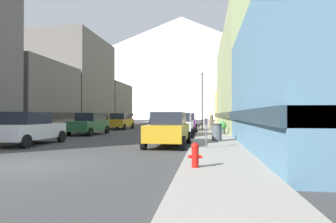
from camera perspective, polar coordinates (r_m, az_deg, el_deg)
name	(u,v)px	position (r m, az deg, el deg)	size (l,w,h in m)	color
ground_plane	(24,166)	(10.43, -26.50, -9.63)	(400.00, 400.00, 0.00)	#3A3A3A
sidewalk_left	(128,125)	(45.19, -7.83, -2.61)	(2.50, 100.00, 0.15)	gray
sidewalk_right	(210,125)	(43.57, 8.24, -2.68)	(2.50, 100.00, 0.15)	gray
storefront_left_1	(23,99)	(29.92, -26.78, 2.24)	(7.52, 9.14, 6.46)	#66605B
storefront_left_2	(71,84)	(39.27, -18.61, 5.08)	(8.31, 11.08, 11.41)	#66605B
storefront_left_3	(99,105)	(49.18, -13.42, 1.26)	(9.04, 9.77, 6.74)	#66605B
storefront_right_0	(327,85)	(14.40, 28.81, 4.64)	(7.23, 13.67, 6.12)	slate
storefront_right_1	(259,78)	(27.85, 17.46, 6.40)	(6.32, 13.68, 10.41)	#8C9966
storefront_right_2	(252,88)	(41.87, 16.23, 4.41)	(9.37, 13.38, 10.95)	#8C9966
storefront_right_3	(241,108)	(54.41, 14.15, 0.72)	(9.24, 11.75, 6.03)	#D8B259
car_left_0	(29,128)	(17.47, -25.66, -3.01)	(2.15, 4.44, 1.78)	silver
car_left_1	(89,124)	(24.59, -15.31, -2.34)	(2.24, 4.48, 1.78)	#265933
car_left_2	(121,121)	(32.86, -9.34, -1.91)	(2.12, 4.43, 1.78)	#B28419
car_right_0	(169,129)	(15.11, 0.11, -3.45)	(2.13, 4.43, 1.78)	#B28419
car_right_1	(180,125)	(21.62, 2.37, -2.60)	(2.07, 4.41, 1.78)	silver
car_right_2	(186,122)	(28.33, 3.61, -2.13)	(2.16, 4.45, 1.78)	#591E72
car_driving_0	(158,119)	(44.27, -1.98, -1.59)	(2.06, 4.40, 1.78)	slate
car_driving_1	(182,119)	(49.81, 2.80, -1.48)	(2.06, 4.40, 1.78)	#9E1111
fire_hydrant_near	(195,154)	(8.30, 5.38, -8.37)	(0.40, 0.22, 0.70)	red
parking_meter_near	(206,129)	(13.17, 7.52, -3.37)	(0.14, 0.10, 1.33)	#595960
trash_bin_right	(217,132)	(16.72, 9.60, -4.05)	(0.59, 0.59, 0.98)	#4C5156
potted_plant_0	(222,127)	(22.98, 10.68, -3.01)	(0.66, 0.66, 0.96)	#4C4C51
potted_plant_1	(32,127)	(23.57, -25.25, -2.86)	(0.62, 0.62, 0.98)	brown
pedestrian_0	(211,122)	(28.76, 8.56, -2.09)	(0.36, 0.36, 1.64)	brown
pedestrian_1	(108,121)	(36.22, -11.79, -1.81)	(0.36, 0.36, 1.60)	brown
streetlamp_right	(202,91)	(28.81, 6.76, 4.04)	(0.36, 0.36, 5.86)	black
mountain_backdrop	(181,66)	(273.28, 2.66, 8.87)	(353.96, 353.96, 93.40)	silver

